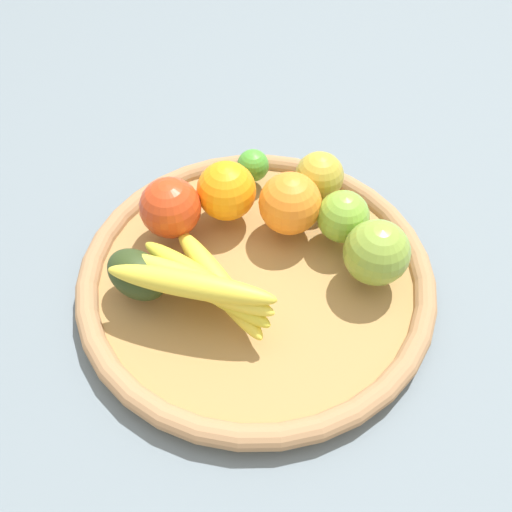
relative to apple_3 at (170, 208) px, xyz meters
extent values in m
plane|color=slate|center=(0.09, 0.08, -0.07)|extent=(2.40, 2.40, 0.00)
cylinder|color=#A47C47|center=(0.09, 0.08, -0.06)|extent=(0.42, 0.42, 0.02)
torus|color=#A67A51|center=(0.09, 0.08, -0.05)|extent=(0.44, 0.44, 0.03)
sphere|color=red|center=(0.00, 0.00, 0.00)|extent=(0.08, 0.08, 0.08)
sphere|color=orange|center=(-0.01, 0.07, 0.00)|extent=(0.10, 0.10, 0.08)
ellipsoid|color=yellow|center=(0.11, 0.03, -0.02)|extent=(0.19, 0.08, 0.03)
ellipsoid|color=yellow|center=(0.12, 0.01, -0.01)|extent=(0.17, 0.13, 0.03)
ellipsoid|color=yellow|center=(0.12, 0.00, 0.00)|extent=(0.15, 0.16, 0.03)
ellipsoid|color=yellow|center=(0.13, 0.00, 0.02)|extent=(0.12, 0.18, 0.03)
sphere|color=gold|center=(0.00, 0.20, -0.01)|extent=(0.09, 0.09, 0.07)
sphere|color=#7BAE38|center=(0.07, 0.20, -0.01)|extent=(0.09, 0.09, 0.07)
ellipsoid|color=#2C3D1A|center=(0.08, -0.06, -0.01)|extent=(0.09, 0.09, 0.05)
sphere|color=#83A53A|center=(0.14, 0.21, 0.00)|extent=(0.09, 0.09, 0.08)
sphere|color=green|center=(-0.06, 0.13, -0.02)|extent=(0.06, 0.06, 0.04)
sphere|color=orange|center=(0.04, 0.14, 0.00)|extent=(0.10, 0.10, 0.08)
camera|label=1|loc=(0.47, -0.04, 0.46)|focal=36.94mm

